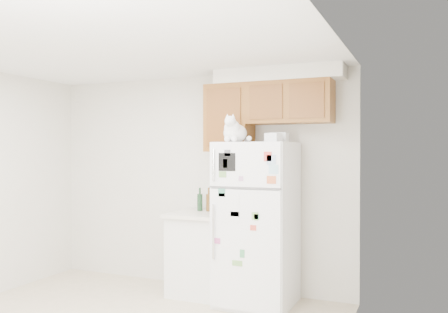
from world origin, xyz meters
The scene contains 8 objects.
room_shell centered at (0.12, 0.24, 1.67)m, with size 3.84×4.04×2.52m.
refrigerator centered at (0.90, 1.61, 0.85)m, with size 0.76×0.78×1.70m.
base_counter centered at (0.21, 1.68, 0.46)m, with size 0.64×0.64×0.92m.
cat centered at (0.73, 1.41, 1.81)m, with size 0.28×0.41×0.29m.
storage_box_back centered at (1.12, 1.67, 1.75)m, with size 0.18×0.13×0.10m, color white.
storage_box_front centered at (1.11, 1.51, 1.74)m, with size 0.15×0.11×0.09m, color white.
bottle_green centered at (0.14, 1.80, 1.05)m, with size 0.06×0.06×0.27m, color #19381E, non-canonical shape.
bottle_amber centered at (0.25, 1.81, 1.06)m, with size 0.06×0.06×0.27m, color #593814, non-canonical shape.
Camera 1 is at (2.54, -3.09, 1.61)m, focal length 38.00 mm.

